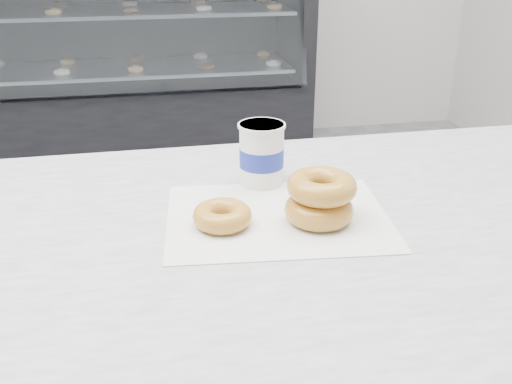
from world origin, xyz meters
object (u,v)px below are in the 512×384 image
(donut_single, at_px, (222,216))
(display_case, at_px, (103,83))
(donut_stack, at_px, (320,198))
(coffee_cup, at_px, (262,154))

(donut_single, bearing_deg, display_case, 97.09)
(donut_stack, bearing_deg, display_case, 100.10)
(donut_single, distance_m, coffee_cup, 0.18)
(display_case, relative_size, donut_stack, 16.09)
(donut_single, bearing_deg, coffee_cup, 58.35)
(display_case, distance_m, donut_single, 2.76)
(donut_stack, bearing_deg, donut_single, 175.12)
(display_case, xyz_separation_m, donut_single, (0.34, -2.70, 0.43))
(display_case, height_order, donut_single, display_case)
(display_case, xyz_separation_m, donut_stack, (0.48, -2.72, 0.45))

